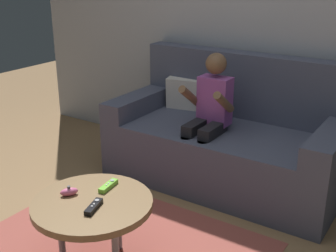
% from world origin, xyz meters
% --- Properties ---
extents(wall_back, '(4.22, 0.05, 2.50)m').
position_xyz_m(wall_back, '(0.00, 1.70, 1.25)').
color(wall_back, '#999EA8').
rests_on(wall_back, ground).
extents(couch, '(1.64, 0.80, 0.90)m').
position_xyz_m(couch, '(0.02, 1.32, 0.31)').
color(couch, '#474C60').
rests_on(couch, ground).
extents(person_seated_on_couch, '(0.31, 0.38, 0.95)m').
position_xyz_m(person_seated_on_couch, '(-0.05, 1.13, 0.54)').
color(person_seated_on_couch, black).
rests_on(person_seated_on_couch, ground).
extents(coffee_table, '(0.61, 0.61, 0.40)m').
position_xyz_m(coffee_table, '(-0.09, 0.01, 0.36)').
color(coffee_table, brown).
rests_on(coffee_table, ground).
extents(game_remote_lime_near_edge, '(0.06, 0.14, 0.03)m').
position_xyz_m(game_remote_lime_near_edge, '(-0.11, 0.16, 0.41)').
color(game_remote_lime_near_edge, '#72C638').
rests_on(game_remote_lime_near_edge, coffee_table).
extents(nunchuk_pink, '(0.09, 0.10, 0.05)m').
position_xyz_m(nunchuk_pink, '(-0.22, -0.01, 0.42)').
color(nunchuk_pink, pink).
rests_on(nunchuk_pink, coffee_table).
extents(game_remote_black_far_corner, '(0.08, 0.14, 0.03)m').
position_xyz_m(game_remote_black_far_corner, '(-0.03, -0.04, 0.41)').
color(game_remote_black_far_corner, black).
rests_on(game_remote_black_far_corner, coffee_table).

